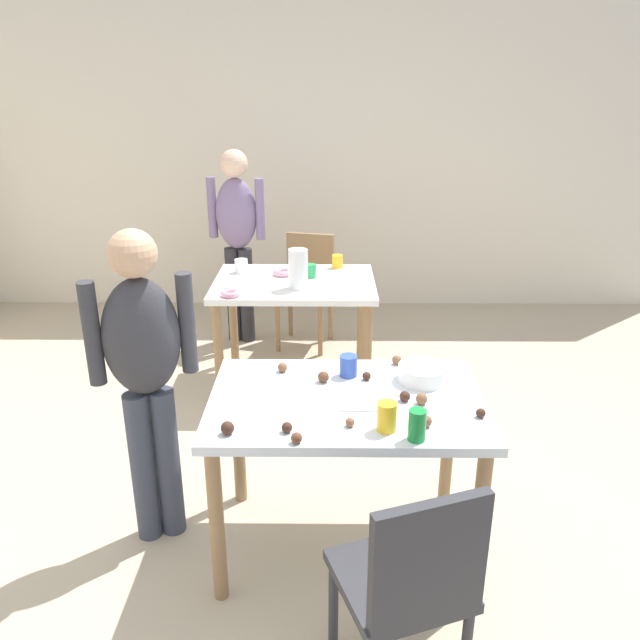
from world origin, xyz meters
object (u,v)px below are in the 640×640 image
object	(u,v)px
soda_can	(417,425)
person_girl_near	(145,365)
dining_table_far	(295,296)
person_adult_far	(237,230)
chair_near_table	(411,580)
dining_table_near	(346,420)
chair_far_table	(307,283)
mixing_bowl	(422,374)
pitcher_far	(298,269)

from	to	relation	value
soda_can	person_girl_near	bearing A→B (deg)	160.35
dining_table_far	person_adult_far	xyz separation A→B (m)	(-0.48, 0.78, 0.27)
dining_table_far	chair_near_table	bearing A→B (deg)	-78.58
dining_table_near	soda_can	bearing A→B (deg)	-52.53
person_girl_near	dining_table_far	bearing A→B (deg)	70.32
chair_far_table	mixing_bowl	xyz separation A→B (m)	(0.57, -2.22, 0.29)
chair_far_table	pitcher_far	world-z (taller)	pitcher_far
chair_near_table	pitcher_far	world-z (taller)	pitcher_far
chair_near_table	person_adult_far	distance (m)	3.33
soda_can	pitcher_far	bearing A→B (deg)	105.85
dining_table_far	person_girl_near	world-z (taller)	person_girl_near
chair_far_table	person_girl_near	bearing A→B (deg)	-105.04
person_girl_near	mixing_bowl	xyz separation A→B (m)	(1.19, 0.09, -0.08)
dining_table_near	person_girl_near	distance (m)	0.88
chair_near_table	mixing_bowl	distance (m)	0.97
dining_table_near	person_adult_far	xyz separation A→B (m)	(-0.77, 2.41, 0.26)
chair_far_table	person_adult_far	world-z (taller)	person_adult_far
person_adult_far	soda_can	bearing A→B (deg)	-69.57
dining_table_far	mixing_bowl	xyz separation A→B (m)	(0.63, -1.47, 0.14)
pitcher_far	chair_near_table	bearing A→B (deg)	-78.62
soda_can	dining_table_far	bearing A→B (deg)	105.53
mixing_bowl	person_girl_near	bearing A→B (deg)	-175.69
chair_near_table	chair_far_table	distance (m)	3.16
dining_table_far	dining_table_near	bearing A→B (deg)	-79.74
person_girl_near	pitcher_far	distance (m)	1.52
chair_near_table	dining_table_near	bearing A→B (deg)	103.87
dining_table_near	person_girl_near	bearing A→B (deg)	175.33
dining_table_near	chair_far_table	bearing A→B (deg)	95.60
mixing_bowl	soda_can	world-z (taller)	soda_can
person_adult_far	soda_can	xyz separation A→B (m)	(1.02, -2.74, -0.10)
dining_table_far	chair_far_table	distance (m)	0.76
dining_table_near	soda_can	world-z (taller)	soda_can
chair_near_table	soda_can	bearing A→B (deg)	81.89
dining_table_far	soda_can	world-z (taller)	soda_can
chair_far_table	person_girl_near	size ratio (longest dim) A/B	0.60
person_girl_near	mixing_bowl	size ratio (longest dim) A/B	6.76
chair_far_table	person_adult_far	distance (m)	0.68
dining_table_far	mixing_bowl	world-z (taller)	mixing_bowl
dining_table_far	soda_can	distance (m)	2.04
chair_near_table	person_girl_near	xyz separation A→B (m)	(-1.04, 0.82, 0.37)
mixing_bowl	person_adult_far	bearing A→B (deg)	116.21
chair_near_table	person_girl_near	distance (m)	1.38
dining_table_far	chair_far_table	size ratio (longest dim) A/B	1.22
person_adult_far	dining_table_near	bearing A→B (deg)	-72.27
dining_table_near	dining_table_far	bearing A→B (deg)	100.26
dining_table_near	mixing_bowl	distance (m)	0.40
dining_table_near	chair_near_table	size ratio (longest dim) A/B	1.32
person_girl_near	mixing_bowl	distance (m)	1.20
person_girl_near	pitcher_far	bearing A→B (deg)	67.14
chair_far_table	soda_can	size ratio (longest dim) A/B	7.13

